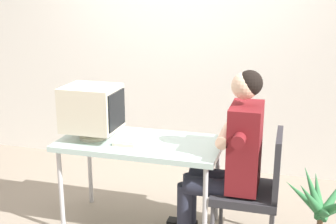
{
  "coord_description": "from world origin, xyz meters",
  "views": [
    {
      "loc": [
        1.08,
        -3.03,
        1.86
      ],
      "look_at": [
        0.22,
        0.0,
        0.98
      ],
      "focal_mm": 46.83,
      "sensor_mm": 36.0,
      "label": 1
    }
  ],
  "objects": [
    {
      "name": "wall_back",
      "position": [
        0.3,
        1.4,
        1.5
      ],
      "size": [
        8.0,
        0.1,
        3.0
      ],
      "primitive_type": "cube",
      "color": "silver",
      "rests_on": "ground_plane"
    },
    {
      "name": "desk",
      "position": [
        0.0,
        0.0,
        0.67
      ],
      "size": [
        1.26,
        0.63,
        0.73
      ],
      "color": "#B7B7BC",
      "rests_on": "ground_plane"
    },
    {
      "name": "crt_monitor",
      "position": [
        -0.38,
        -0.04,
        0.97
      ],
      "size": [
        0.42,
        0.36,
        0.42
      ],
      "color": "beige",
      "rests_on": "desk"
    },
    {
      "name": "keyboard",
      "position": [
        -0.08,
        0.03,
        0.74
      ],
      "size": [
        0.18,
        0.41,
        0.03
      ],
      "color": "beige",
      "rests_on": "desk"
    },
    {
      "name": "office_chair",
      "position": [
        0.9,
        -0.04,
        0.49
      ],
      "size": [
        0.47,
        0.47,
        0.89
      ],
      "color": "#4C4C51",
      "rests_on": "ground_plane"
    },
    {
      "name": "person_seated",
      "position": [
        0.71,
        -0.04,
        0.71
      ],
      "size": [
        0.71,
        0.59,
        1.33
      ],
      "color": "maroon",
      "rests_on": "ground_plane"
    }
  ]
}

